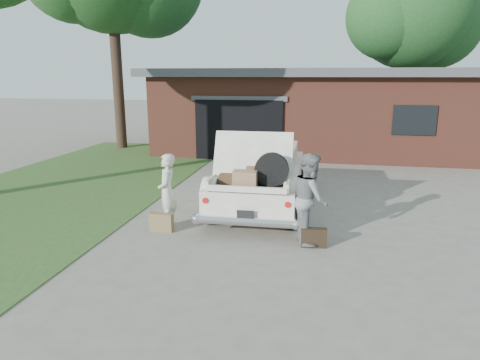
# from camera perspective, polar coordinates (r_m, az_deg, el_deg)

# --- Properties ---
(ground) EXTENTS (90.00, 90.00, 0.00)m
(ground) POSITION_cam_1_polar(r_m,az_deg,el_deg) (8.00, -0.84, -8.69)
(ground) COLOR gray
(ground) RESTS_ON ground
(grass_strip) EXTENTS (6.00, 16.00, 0.02)m
(grass_strip) POSITION_cam_1_polar(r_m,az_deg,el_deg) (12.78, -22.72, -1.10)
(grass_strip) COLOR #2D4C1E
(grass_strip) RESTS_ON ground
(house) EXTENTS (12.80, 7.80, 3.30)m
(house) POSITION_cam_1_polar(r_m,az_deg,el_deg) (18.76, 9.50, 9.37)
(house) COLOR brown
(house) RESTS_ON ground
(tree_right) EXTENTS (6.83, 5.94, 9.28)m
(tree_right) POSITION_cam_1_polar(r_m,az_deg,el_deg) (24.47, 22.18, 19.83)
(tree_right) COLOR #38281E
(tree_right) RESTS_ON ground
(sedan) EXTENTS (2.01, 4.94, 1.94)m
(sedan) POSITION_cam_1_polar(r_m,az_deg,el_deg) (10.26, 2.89, 0.60)
(sedan) COLOR white
(sedan) RESTS_ON ground
(woman_left) EXTENTS (0.52, 0.64, 1.54)m
(woman_left) POSITION_cam_1_polar(r_m,az_deg,el_deg) (8.80, -9.69, -1.49)
(woman_left) COLOR beige
(woman_left) RESTS_ON ground
(woman_right) EXTENTS (0.79, 0.94, 1.69)m
(woman_right) POSITION_cam_1_polar(r_m,az_deg,el_deg) (8.01, 9.32, -2.42)
(woman_right) COLOR gray
(woman_right) RESTS_ON ground
(suitcase_left) EXTENTS (0.49, 0.18, 0.37)m
(suitcase_left) POSITION_cam_1_polar(r_m,az_deg,el_deg) (8.77, -10.43, -5.56)
(suitcase_left) COLOR olive
(suitcase_left) RESTS_ON ground
(suitcase_right) EXTENTS (0.48, 0.20, 0.36)m
(suitcase_right) POSITION_cam_1_polar(r_m,az_deg,el_deg) (7.98, 9.81, -7.57)
(suitcase_right) COLOR black
(suitcase_right) RESTS_ON ground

